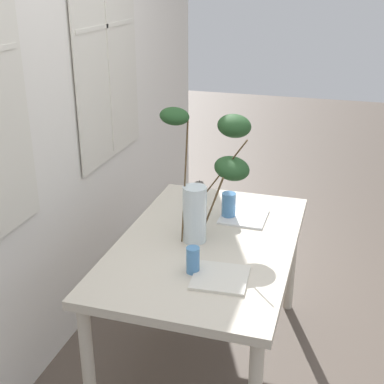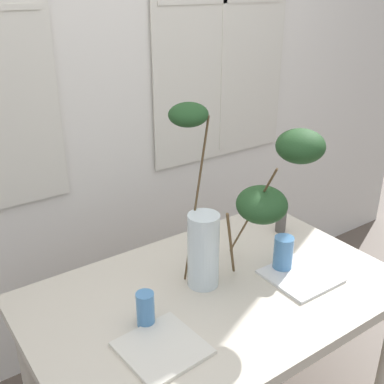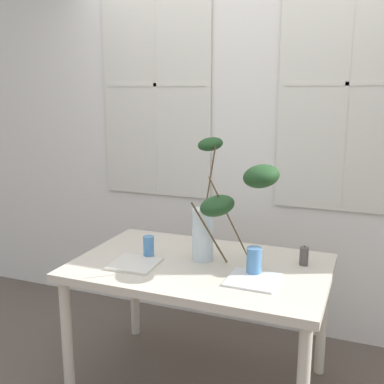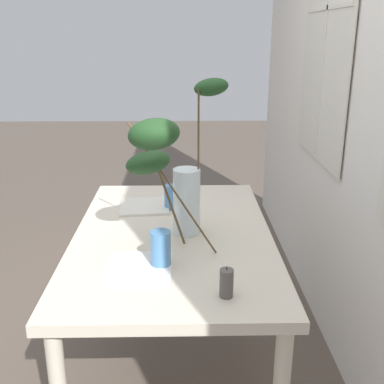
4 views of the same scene
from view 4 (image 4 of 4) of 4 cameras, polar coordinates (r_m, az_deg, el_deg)
ground at (r=2.53m, az=-2.10°, el=-20.87°), size 14.00×14.00×0.00m
dining_table at (r=2.16m, az=-2.31°, el=-6.99°), size 1.40×0.89×0.75m
vase_with_branches at (r=1.90m, az=-2.29°, el=3.07°), size 0.55×0.47×0.70m
drinking_glass_blue_left at (r=2.39m, az=-2.65°, el=-0.62°), size 0.06×0.06×0.13m
drinking_glass_blue_right at (r=1.81m, az=-3.85°, el=-6.97°), size 0.08×0.08×0.15m
plate_square_left at (r=2.44m, az=-5.81°, el=-1.75°), size 0.26×0.26×0.01m
plate_square_right at (r=1.83m, az=-6.51°, el=-9.10°), size 0.25×0.25×0.01m
pillar_candle at (r=1.63m, az=4.23°, el=-11.03°), size 0.05×0.05×0.11m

